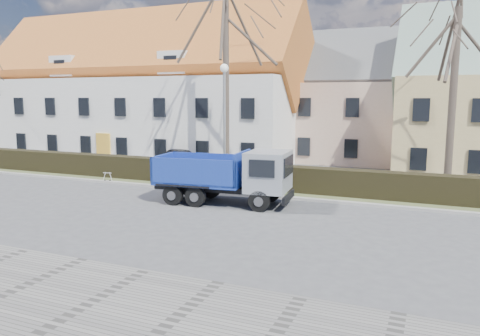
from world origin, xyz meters
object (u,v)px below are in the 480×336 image
at_px(streetlight, 225,124).
at_px(parked_car_a, 184,158).
at_px(dump_truck, 218,176).
at_px(cart_frame, 104,177).

relative_size(streetlight, parked_car_a, 1.61).
distance_m(dump_truck, streetlight, 5.29).
xyz_separation_m(streetlight, parked_car_a, (-4.88, 3.90, -2.63)).
xyz_separation_m(cart_frame, parked_car_a, (1.56, 6.29, 0.38)).
bearing_deg(cart_frame, streetlight, 20.35).
height_order(dump_truck, parked_car_a, dump_truck).
bearing_deg(parked_car_a, dump_truck, -120.09).
bearing_deg(cart_frame, parked_car_a, 76.05).
relative_size(dump_truck, cart_frame, 8.92).
xyz_separation_m(dump_truck, cart_frame, (-8.23, 2.15, -0.95)).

